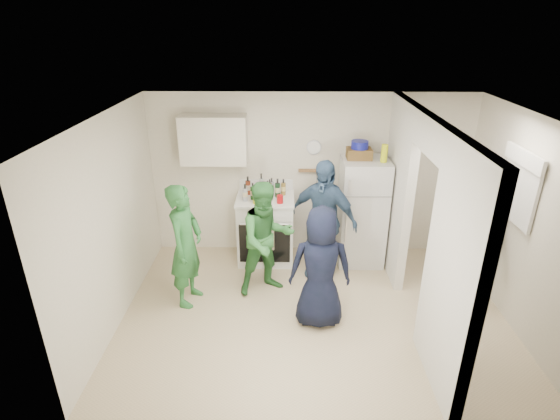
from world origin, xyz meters
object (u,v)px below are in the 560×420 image
object	(u,v)px
person_green_center	(267,239)
person_navy	(320,268)
person_green_left	(186,246)
person_nook	(473,235)
person_denim	(323,220)
wicker_basket	(359,154)
yellow_cup_stack_top	(384,153)
fridge	(362,212)
blue_bowl	(360,145)
stove	(266,229)

from	to	relation	value
person_green_center	person_navy	size ratio (longest dim) A/B	1.03
person_green_left	person_navy	size ratio (longest dim) A/B	1.07
person_nook	person_denim	bearing A→B (deg)	-110.73
wicker_basket	yellow_cup_stack_top	xyz separation A→B (m)	(0.32, -0.15, 0.05)
person_denim	wicker_basket	bearing A→B (deg)	72.40
person_green_center	person_nook	size ratio (longest dim) A/B	0.93
fridge	yellow_cup_stack_top	world-z (taller)	yellow_cup_stack_top
blue_bowl	person_nook	distance (m)	1.93
fridge	blue_bowl	bearing A→B (deg)	153.43
person_green_left	person_navy	world-z (taller)	person_green_left
yellow_cup_stack_top	person_denim	xyz separation A→B (m)	(-0.84, -0.32, -0.87)
wicker_basket	yellow_cup_stack_top	world-z (taller)	yellow_cup_stack_top
fridge	wicker_basket	world-z (taller)	wicker_basket
blue_bowl	person_navy	size ratio (longest dim) A/B	0.16
person_navy	person_nook	size ratio (longest dim) A/B	0.90
person_green_left	person_navy	bearing A→B (deg)	-91.66
stove	yellow_cup_stack_top	world-z (taller)	yellow_cup_stack_top
wicker_basket	blue_bowl	bearing A→B (deg)	0.00
stove	person_nook	bearing A→B (deg)	-16.77
stove	person_navy	world-z (taller)	person_navy
wicker_basket	person_navy	size ratio (longest dim) A/B	0.23
yellow_cup_stack_top	person_navy	world-z (taller)	yellow_cup_stack_top
person_navy	wicker_basket	bearing A→B (deg)	-111.55
stove	person_nook	distance (m)	2.91
fridge	person_green_left	bearing A→B (deg)	-155.38
wicker_basket	blue_bowl	xyz separation A→B (m)	(0.00, 0.00, 0.13)
stove	fridge	size ratio (longest dim) A/B	0.63
wicker_basket	person_green_left	size ratio (longest dim) A/B	0.21
wicker_basket	person_denim	world-z (taller)	wicker_basket
yellow_cup_stack_top	person_green_left	bearing A→B (deg)	-159.12
stove	fridge	xyz separation A→B (m)	(1.44, -0.03, 0.30)
person_green_center	stove	bearing A→B (deg)	70.29
person_navy	fridge	bearing A→B (deg)	-115.35
person_navy	person_nook	bearing A→B (deg)	-160.71
fridge	wicker_basket	bearing A→B (deg)	153.43
yellow_cup_stack_top	person_navy	distance (m)	1.96
person_green_center	person_denim	bearing A→B (deg)	5.28
person_green_left	wicker_basket	bearing A→B (deg)	-50.98
stove	fridge	distance (m)	1.47
fridge	yellow_cup_stack_top	xyz separation A→B (m)	(0.22, -0.10, 0.93)
person_denim	blue_bowl	bearing A→B (deg)	72.40
person_denim	person_navy	bearing A→B (deg)	-65.21
person_nook	wicker_basket	bearing A→B (deg)	-130.58
stove	person_denim	world-z (taller)	person_denim
person_green_center	person_navy	xyz separation A→B (m)	(0.66, -0.68, -0.02)
fridge	blue_bowl	xyz separation A→B (m)	(-0.10, 0.05, 1.01)
person_navy	person_denim	bearing A→B (deg)	-95.20
person_denim	person_green_center	bearing A→B (deg)	-121.27
wicker_basket	stove	bearing A→B (deg)	-179.14
person_green_left	person_navy	xyz separation A→B (m)	(1.67, -0.42, -0.05)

